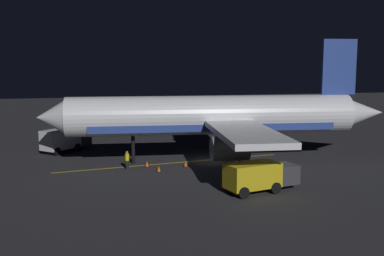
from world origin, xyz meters
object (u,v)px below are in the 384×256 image
Objects in this scene: traffic_cone_far at (147,164)px; traffic_cone_near_right at (186,164)px; baggage_truck at (64,140)px; catering_truck at (259,177)px; airliner at (217,117)px; traffic_cone_under_wing at (126,159)px; traffic_cone_near_left at (159,169)px; ground_crew_worker at (127,160)px.

traffic_cone_near_right is at bearing -101.65° from traffic_cone_far.
traffic_cone_far is (-9.73, -8.06, -1.08)m from baggage_truck.
baggage_truck is 25.68m from catering_truck.
airliner is 10.17m from traffic_cone_under_wing.
traffic_cone_far is (0.76, 3.68, 0.00)m from traffic_cone_near_right.
traffic_cone_far is (-0.95, 7.30, -4.33)m from airliner.
airliner is 12.21m from catering_truck.
airliner is at bearing -63.21° from traffic_cone_near_left.
traffic_cone_under_wing is (3.38, 5.42, 0.00)m from traffic_cone_near_right.
traffic_cone_far is at bearing -146.41° from traffic_cone_under_wing.
traffic_cone_far is (-2.63, -1.74, 0.00)m from traffic_cone_under_wing.
traffic_cone_under_wing is (1.68, 9.05, -4.33)m from airliner.
airliner reaches higher than traffic_cone_near_right.
traffic_cone_near_left is at bearing 116.79° from airliner.
catering_truck reaches higher than traffic_cone_far.
traffic_cone_near_left is 3.29m from traffic_cone_near_right.
traffic_cone_near_right is (-0.05, -5.64, -0.64)m from ground_crew_worker.
baggage_truck reaches higher than traffic_cone_near_left.
catering_truck is 11.50× the size of traffic_cone_under_wing.
baggage_truck is at bearing 48.21° from traffic_cone_near_right.
baggage_truck is 12.10m from ground_crew_worker.
baggage_truck reaches higher than catering_truck.
ground_crew_worker is at bearing 176.20° from traffic_cone_under_wing.
airliner is at bearing -119.76° from baggage_truck.
traffic_cone_near_left is 1.00× the size of traffic_cone_under_wing.
traffic_cone_near_right is at bearing 115.16° from airliner.
traffic_cone_near_left is 1.00× the size of traffic_cone_near_right.
catering_truck is 13.10m from traffic_cone_far.
airliner is 5.65× the size of catering_truck.
airliner is 5.90m from traffic_cone_near_right.
catering_truck is at bearing -137.21° from ground_crew_worker.
traffic_cone_near_left and traffic_cone_under_wing have the same top height.
traffic_cone_under_wing is (4.97, 2.53, 0.00)m from traffic_cone_near_left.
airliner is at bearing -100.51° from traffic_cone_under_wing.
traffic_cone_near_right is 3.75m from traffic_cone_far.
baggage_truck reaches higher than ground_crew_worker.
airliner is at bearing -82.61° from traffic_cone_far.
ground_crew_worker is (-1.65, 9.27, -3.69)m from airliner.
airliner is at bearing -64.84° from traffic_cone_near_right.
traffic_cone_near_left and traffic_cone_near_right have the same top height.
airliner reaches higher than ground_crew_worker.
ground_crew_worker reaches higher than traffic_cone_near_right.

